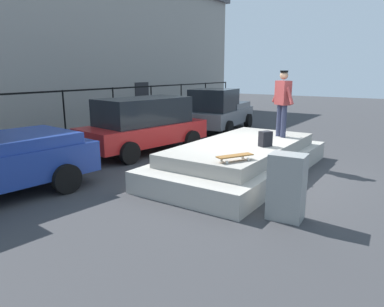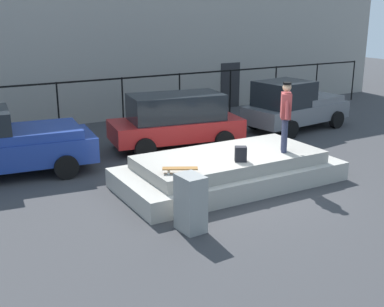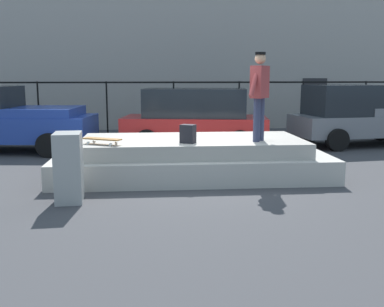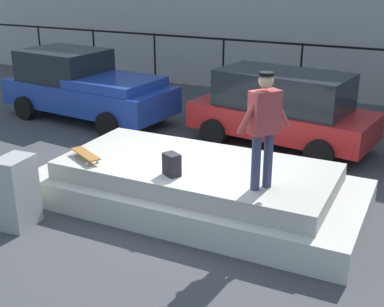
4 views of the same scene
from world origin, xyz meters
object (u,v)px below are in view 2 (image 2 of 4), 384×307
skateboard (180,169)px  backpack (241,154)px  utility_box (191,203)px  skateboarder (286,112)px  car_red_hatchback_mid (176,120)px  car_grey_pickup_far (294,105)px

skateboard → backpack: (1.68, 0.05, 0.08)m
backpack → utility_box: size_ratio=0.31×
skateboarder → car_red_hatchback_mid: 4.37m
skateboarder → skateboard: size_ratio=2.25×
car_grey_pickup_far → utility_box: bearing=-143.2°
car_red_hatchback_mid → utility_box: (-2.65, -5.62, -0.33)m
skateboard → car_grey_pickup_far: (7.15, 4.44, 0.01)m
skateboarder → backpack: bearing=-174.1°
skateboarder → utility_box: 4.04m
skateboarder → skateboard: skateboarder is taller
skateboarder → car_grey_pickup_far: 5.92m
skateboard → utility_box: 1.34m
utility_box → car_grey_pickup_far: bearing=32.7°
backpack → car_grey_pickup_far: bearing=68.3°
skateboard → car_grey_pickup_far: 8.42m
skateboarder → skateboard: 3.28m
car_red_hatchback_mid → car_grey_pickup_far: bearing=0.7°
skateboarder → skateboard: bearing=-176.4°
backpack → car_red_hatchback_mid: car_red_hatchback_mid is taller
car_red_hatchback_mid → utility_box: car_red_hatchback_mid is taller
skateboarder → car_grey_pickup_far: bearing=46.6°
car_grey_pickup_far → utility_box: (-7.58, -5.68, -0.31)m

